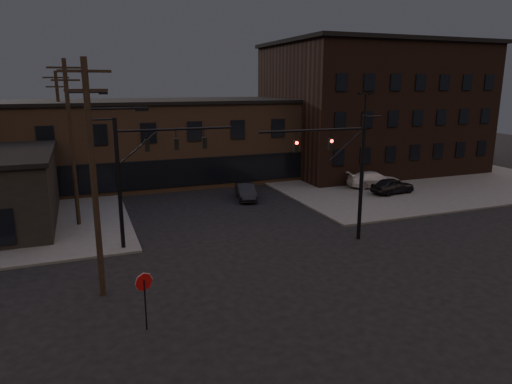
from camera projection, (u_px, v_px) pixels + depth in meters
The scene contains 15 objects.
ground at pixel (300, 281), 23.41m from camera, with size 140.00×140.00×0.00m, color black.
sidewalk_ne at pixel (388, 173), 51.06m from camera, with size 30.00×30.00×0.15m, color #474744.
building_row at pixel (182, 141), 47.90m from camera, with size 40.00×12.00×8.00m, color brown.
building_right at pixel (371, 109), 53.09m from camera, with size 22.00×16.00×14.00m, color black.
traffic_signal_near at pixel (347, 166), 28.23m from camera, with size 7.12×0.24×8.00m.
traffic_signal_far at pixel (140, 167), 27.16m from camera, with size 7.12×0.24×8.00m.
stop_sign at pixel (144, 288), 18.38m from camera, with size 0.72×0.33×2.48m.
utility_pole_near at pixel (95, 175), 20.56m from camera, with size 3.70×0.28×11.00m.
utility_pole_mid at pixel (72, 140), 31.05m from camera, with size 3.70×0.28×11.50m.
utility_pole_far at pixel (61, 130), 41.64m from camera, with size 2.20×0.28×11.00m.
lot_light_a at pixel (364, 135), 39.39m from camera, with size 1.50×0.28×9.14m.
lot_light_b at pixel (386, 128), 46.03m from camera, with size 1.50×0.28×9.14m.
parked_car_lot_a at pixel (393, 186), 41.30m from camera, with size 1.69×4.21×1.43m, color black.
parked_car_lot_b at pixel (374, 180), 43.76m from camera, with size 2.10×5.17×1.50m, color silver.
car_crossing at pixel (246, 192), 39.79m from camera, with size 1.47×4.20×1.38m, color black.
Camera 1 is at (-9.90, -19.45, 9.88)m, focal length 32.00 mm.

